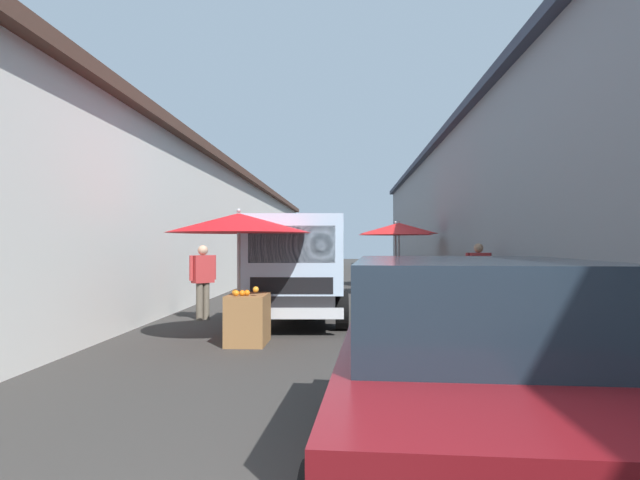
{
  "coord_description": "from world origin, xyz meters",
  "views": [
    {
      "loc": [
        -1.93,
        -0.19,
        1.55
      ],
      "look_at": [
        11.21,
        0.44,
        1.66
      ],
      "focal_mm": 31.37,
      "sensor_mm": 36.0,
      "label": 1
    }
  ],
  "objects_px": {
    "fruit_stall_near_right": "(397,238)",
    "vendor_in_shade": "(479,273)",
    "vendor_by_crates": "(203,277)",
    "hatchback_car": "(473,368)",
    "fruit_stall_mid_lane": "(399,233)",
    "parked_scooter": "(256,286)",
    "fruit_stall_far_right": "(241,242)",
    "delivery_truck": "(296,271)"
  },
  "relations": [
    {
      "from": "hatchback_car",
      "to": "vendor_by_crates",
      "type": "relative_size",
      "value": 2.6
    },
    {
      "from": "vendor_by_crates",
      "to": "parked_scooter",
      "type": "bearing_deg",
      "value": -9.18
    },
    {
      "from": "delivery_truck",
      "to": "parked_scooter",
      "type": "relative_size",
      "value": 3.01
    },
    {
      "from": "hatchback_car",
      "to": "parked_scooter",
      "type": "relative_size",
      "value": 2.41
    },
    {
      "from": "hatchback_car",
      "to": "fruit_stall_near_right",
      "type": "bearing_deg",
      "value": -2.93
    },
    {
      "from": "fruit_stall_near_right",
      "to": "parked_scooter",
      "type": "relative_size",
      "value": 1.37
    },
    {
      "from": "delivery_truck",
      "to": "parked_scooter",
      "type": "xyz_separation_m",
      "value": [
        4.03,
        1.43,
        -0.59
      ]
    },
    {
      "from": "vendor_in_shade",
      "to": "hatchback_car",
      "type": "bearing_deg",
      "value": 166.66
    },
    {
      "from": "fruit_stall_near_right",
      "to": "vendor_in_shade",
      "type": "relative_size",
      "value": 1.44
    },
    {
      "from": "vendor_by_crates",
      "to": "vendor_in_shade",
      "type": "distance_m",
      "value": 6.16
    },
    {
      "from": "fruit_stall_mid_lane",
      "to": "delivery_truck",
      "type": "height_order",
      "value": "fruit_stall_mid_lane"
    },
    {
      "from": "fruit_stall_mid_lane",
      "to": "delivery_truck",
      "type": "xyz_separation_m",
      "value": [
        -9.83,
        2.9,
        -0.94
      ]
    },
    {
      "from": "fruit_stall_near_right",
      "to": "hatchback_car",
      "type": "height_order",
      "value": "fruit_stall_near_right"
    },
    {
      "from": "fruit_stall_mid_lane",
      "to": "parked_scooter",
      "type": "bearing_deg",
      "value": 143.25
    },
    {
      "from": "fruit_stall_near_right",
      "to": "vendor_in_shade",
      "type": "height_order",
      "value": "fruit_stall_near_right"
    },
    {
      "from": "hatchback_car",
      "to": "parked_scooter",
      "type": "xyz_separation_m",
      "value": [
        11.11,
        3.25,
        -0.29
      ]
    },
    {
      "from": "vendor_in_shade",
      "to": "fruit_stall_mid_lane",
      "type": "bearing_deg",
      "value": 8.06
    },
    {
      "from": "hatchback_car",
      "to": "vendor_in_shade",
      "type": "distance_m",
      "value": 9.41
    },
    {
      "from": "vendor_by_crates",
      "to": "vendor_in_shade",
      "type": "xyz_separation_m",
      "value": [
        1.48,
        -5.98,
        0.03
      ]
    },
    {
      "from": "fruit_stall_near_right",
      "to": "hatchback_car",
      "type": "distance_m",
      "value": 13.5
    },
    {
      "from": "vendor_in_shade",
      "to": "parked_scooter",
      "type": "relative_size",
      "value": 0.95
    },
    {
      "from": "fruit_stall_mid_lane",
      "to": "parked_scooter",
      "type": "relative_size",
      "value": 1.71
    },
    {
      "from": "hatchback_car",
      "to": "delivery_truck",
      "type": "relative_size",
      "value": 0.8
    },
    {
      "from": "delivery_truck",
      "to": "vendor_by_crates",
      "type": "bearing_deg",
      "value": 73.05
    },
    {
      "from": "hatchback_car",
      "to": "vendor_by_crates",
      "type": "xyz_separation_m",
      "value": [
        7.68,
        3.81,
        0.14
      ]
    },
    {
      "from": "fruit_stall_mid_lane",
      "to": "fruit_stall_far_right",
      "type": "bearing_deg",
      "value": 163.11
    },
    {
      "from": "hatchback_car",
      "to": "delivery_truck",
      "type": "distance_m",
      "value": 7.32
    },
    {
      "from": "hatchback_car",
      "to": "parked_scooter",
      "type": "height_order",
      "value": "hatchback_car"
    },
    {
      "from": "delivery_truck",
      "to": "fruit_stall_mid_lane",
      "type": "bearing_deg",
      "value": -16.45
    },
    {
      "from": "fruit_stall_mid_lane",
      "to": "vendor_in_shade",
      "type": "height_order",
      "value": "fruit_stall_mid_lane"
    },
    {
      "from": "fruit_stall_far_right",
      "to": "fruit_stall_mid_lane",
      "type": "distance_m",
      "value": 12.38
    },
    {
      "from": "fruit_stall_far_right",
      "to": "hatchback_car",
      "type": "xyz_separation_m",
      "value": [
        -5.06,
        -2.52,
        -0.85
      ]
    },
    {
      "from": "vendor_by_crates",
      "to": "parked_scooter",
      "type": "distance_m",
      "value": 3.5
    },
    {
      "from": "delivery_truck",
      "to": "parked_scooter",
      "type": "height_order",
      "value": "delivery_truck"
    },
    {
      "from": "fruit_stall_far_right",
      "to": "delivery_truck",
      "type": "relative_size",
      "value": 0.46
    },
    {
      "from": "fruit_stall_far_right",
      "to": "fruit_stall_near_right",
      "type": "distance_m",
      "value": 8.97
    },
    {
      "from": "fruit_stall_near_right",
      "to": "fruit_stall_far_right",
      "type": "bearing_deg",
      "value": 159.04
    },
    {
      "from": "fruit_stall_near_right",
      "to": "parked_scooter",
      "type": "height_order",
      "value": "fruit_stall_near_right"
    },
    {
      "from": "vendor_by_crates",
      "to": "parked_scooter",
      "type": "xyz_separation_m",
      "value": [
        3.43,
        -0.55,
        -0.43
      ]
    },
    {
      "from": "fruit_stall_mid_lane",
      "to": "vendor_by_crates",
      "type": "xyz_separation_m",
      "value": [
        -9.22,
        4.88,
        -1.11
      ]
    },
    {
      "from": "fruit_stall_mid_lane",
      "to": "fruit_stall_near_right",
      "type": "bearing_deg",
      "value": 173.64
    },
    {
      "from": "fruit_stall_near_right",
      "to": "fruit_stall_mid_lane",
      "type": "xyz_separation_m",
      "value": [
        3.46,
        -0.39,
        0.23
      ]
    }
  ]
}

